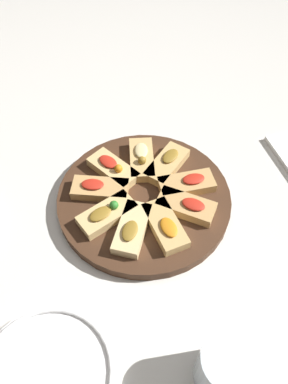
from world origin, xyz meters
name	(u,v)px	position (x,y,z in m)	size (l,w,h in m)	color
ground_plane	(144,202)	(0.00, 0.00, 0.00)	(3.00, 3.00, 0.00)	silver
serving_board	(144,198)	(0.00, 0.00, 0.01)	(0.34, 0.34, 0.02)	#422819
focaccia_slice_0	(142,159)	(0.08, -0.03, 0.03)	(0.12, 0.09, 0.03)	tan
focaccia_slice_1	(113,169)	(0.08, 0.03, 0.03)	(0.12, 0.08, 0.03)	#DBB775
focaccia_slice_2	(100,189)	(0.04, 0.07, 0.03)	(0.10, 0.12, 0.03)	tan
focaccia_slice_3	(107,214)	(-0.02, 0.08, 0.03)	(0.07, 0.12, 0.03)	#DBB775
focaccia_slice_4	(132,229)	(-0.07, 0.06, 0.03)	(0.11, 0.11, 0.03)	#E5C689
focaccia_slice_5	(163,226)	(-0.09, 0.00, 0.03)	(0.11, 0.05, 0.03)	tan
focaccia_slice_6	(186,206)	(-0.07, -0.06, 0.03)	(0.11, 0.11, 0.03)	tan
focaccia_slice_7	(187,184)	(-0.02, -0.08, 0.03)	(0.07, 0.12, 0.03)	tan
focaccia_slice_8	(167,164)	(0.04, -0.07, 0.03)	(0.10, 0.12, 0.03)	tan
plate_left	(46,376)	(-0.22, 0.27, 0.01)	(0.21, 0.21, 0.02)	white
water_glass	(227,368)	(-0.34, 0.04, 0.05)	(0.08, 0.08, 0.09)	silver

